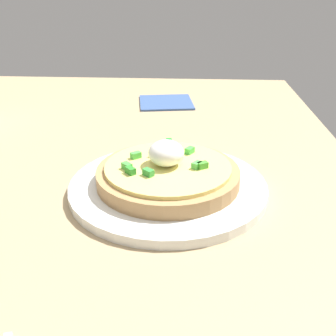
{
  "coord_description": "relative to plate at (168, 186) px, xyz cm",
  "views": [
    {
      "loc": [
        -51.5,
        -17.28,
        26.75
      ],
      "look_at": [
        -7.37,
        -14.52,
        5.48
      ],
      "focal_mm": 42.22,
      "sensor_mm": 36.0,
      "label": 1
    }
  ],
  "objects": [
    {
      "name": "dining_table",
      "position": [
        7.37,
        14.52,
        -1.74
      ],
      "size": [
        110.3,
        83.52,
        2.27
      ],
      "primitive_type": "cube",
      "color": "tan",
      "rests_on": "ground"
    },
    {
      "name": "plate",
      "position": [
        0.0,
        0.0,
        0.0
      ],
      "size": [
        24.89,
        24.89,
        1.21
      ],
      "primitive_type": "cylinder",
      "color": "white",
      "rests_on": "dining_table"
    },
    {
      "name": "pizza",
      "position": [
        0.02,
        0.03,
        1.98
      ],
      "size": [
        17.93,
        17.93,
        5.53
      ],
      "color": "#AC8353",
      "rests_on": "plate"
    },
    {
      "name": "napkin",
      "position": [
        39.11,
        2.89,
        -0.41
      ],
      "size": [
        12.78,
        12.78,
        0.4
      ],
      "primitive_type": "cube",
      "rotation": [
        0.0,
        0.0,
        0.15
      ],
      "color": "#37538C",
      "rests_on": "dining_table"
    }
  ]
}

